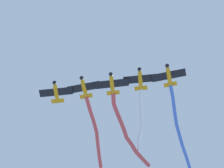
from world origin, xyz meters
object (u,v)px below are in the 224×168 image
at_px(airplane_slot, 140,79).
at_px(airplane_trail, 169,75).
at_px(airplane_right_wing, 112,84).
at_px(airplane_lead, 56,92).
at_px(airplane_left_wing, 84,87).

xyz_separation_m(airplane_slot, airplane_trail, (2.30, -5.67, -0.30)).
height_order(airplane_right_wing, airplane_trail, same).
bearing_deg(airplane_trail, airplane_slot, -86.98).
xyz_separation_m(airplane_lead, airplane_left_wing, (2.30, -5.67, 0.30)).
relative_size(airplane_right_wing, airplane_slot, 1.00).
relative_size(airplane_lead, airplane_left_wing, 0.98).
relative_size(airplane_left_wing, airplane_slot, 1.02).
height_order(airplane_lead, airplane_left_wing, airplane_left_wing).
bearing_deg(airplane_trail, airplane_lead, -86.98).
bearing_deg(airplane_lead, airplane_left_wing, 86.78).
height_order(airplane_lead, airplane_slot, airplane_slot).
relative_size(airplane_lead, airplane_trail, 0.98).
xyz_separation_m(airplane_lead, airplane_slot, (6.91, -17.03, 0.30)).
bearing_deg(airplane_right_wing, airplane_slot, 87.32).
bearing_deg(airplane_left_wing, airplane_trail, 92.19).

